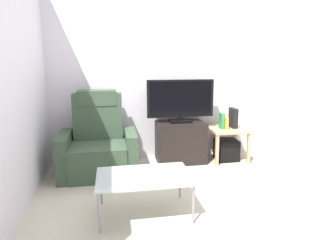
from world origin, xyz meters
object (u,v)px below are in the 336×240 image
(television, at_px, (181,100))
(coffee_table, at_px, (144,178))
(book_leftmost, at_px, (222,121))
(game_console, at_px, (233,118))
(side_table, at_px, (227,133))
(tv_stand, at_px, (181,142))
(book_middle, at_px, (225,123))
(subwoofer_box, at_px, (226,150))
(cell_phone, at_px, (153,173))
(recliner_armchair, at_px, (99,145))

(television, distance_m, coffee_table, 1.68)
(book_leftmost, xyz_separation_m, game_console, (0.19, 0.03, 0.03))
(side_table, bearing_deg, television, 173.47)
(tv_stand, xyz_separation_m, television, (0.00, 0.02, 0.62))
(book_middle, bearing_deg, tv_stand, 172.95)
(subwoofer_box, bearing_deg, cell_phone, -134.02)
(book_leftmost, height_order, book_middle, book_leftmost)
(subwoofer_box, relative_size, book_leftmost, 1.37)
(television, xyz_separation_m, coffee_table, (-0.69, -1.44, -0.54))
(side_table, height_order, game_console, game_console)
(recliner_armchair, height_order, coffee_table, recliner_armchair)
(recliner_armchair, bearing_deg, side_table, 2.60)
(television, bearing_deg, coffee_table, -115.69)
(tv_stand, xyz_separation_m, coffee_table, (-0.69, -1.42, 0.08))
(game_console, distance_m, cell_phone, 1.95)
(recliner_armchair, distance_m, cell_phone, 1.30)
(book_middle, relative_size, cell_phone, 1.14)
(book_middle, distance_m, coffee_table, 1.91)
(subwoofer_box, bearing_deg, game_console, 6.34)
(tv_stand, relative_size, recliner_armchair, 0.64)
(tv_stand, distance_m, cell_phone, 1.53)
(subwoofer_box, height_order, coffee_table, coffee_table)
(tv_stand, distance_m, television, 0.62)
(side_table, bearing_deg, book_middle, -155.20)
(television, distance_m, cell_phone, 1.62)
(coffee_table, bearing_deg, game_console, 42.82)
(subwoofer_box, height_order, book_middle, book_middle)
(cell_phone, bearing_deg, game_console, 46.70)
(television, xyz_separation_m, cell_phone, (-0.60, -1.42, -0.51))
(recliner_armchair, xyz_separation_m, cell_phone, (0.56, -1.17, 0.03))
(book_leftmost, bearing_deg, side_table, 11.31)
(television, height_order, game_console, television)
(cell_phone, bearing_deg, subwoofer_box, 48.41)
(coffee_table, bearing_deg, cell_phone, 10.70)
(tv_stand, bearing_deg, subwoofer_box, -4.98)
(subwoofer_box, bearing_deg, side_table, 108.43)
(side_table, distance_m, coffee_table, 1.94)
(subwoofer_box, xyz_separation_m, cell_phone, (-1.30, -1.34, 0.24))
(book_leftmost, distance_m, game_console, 0.20)
(tv_stand, height_order, subwoofer_box, tv_stand)
(coffee_table, bearing_deg, side_table, 44.41)
(coffee_table, bearing_deg, recliner_armchair, 111.69)
(book_leftmost, height_order, game_console, game_console)
(recliner_armchair, relative_size, cell_phone, 7.20)
(television, relative_size, side_table, 1.79)
(tv_stand, distance_m, book_leftmost, 0.68)
(book_middle, xyz_separation_m, coffee_table, (-1.34, -1.34, -0.21))
(subwoofer_box, height_order, game_console, game_console)
(recliner_armchair, relative_size, coffee_table, 1.20)
(subwoofer_box, distance_m, book_leftmost, 0.46)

